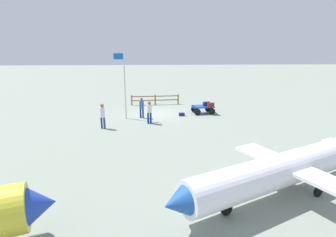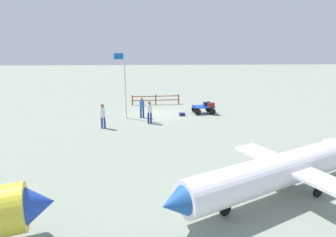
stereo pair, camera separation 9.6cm
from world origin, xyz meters
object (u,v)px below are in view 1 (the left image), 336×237
at_px(suitcase_dark, 211,105).
at_px(worker_lead, 142,106).
at_px(suitcase_navy, 206,104).
at_px(worker_trailing, 149,110).
at_px(airplane_near, 283,169).
at_px(flagpole, 124,82).
at_px(suitcase_olive, 182,114).
at_px(worker_supervisor, 102,114).
at_px(luggage_cart, 203,108).

relative_size(suitcase_dark, worker_lead, 0.34).
bearing_deg(worker_lead, suitcase_navy, -167.26).
bearing_deg(suitcase_dark, worker_trailing, 25.27).
distance_m(suitcase_dark, worker_trailing, 5.62).
distance_m(airplane_near, flagpole, 13.93).
distance_m(suitcase_olive, worker_supervisor, 6.73).
xyz_separation_m(luggage_cart, suitcase_olive, (1.87, 0.72, -0.34)).
relative_size(suitcase_dark, suitcase_olive, 1.21).
distance_m(worker_trailing, flagpole, 3.14).
bearing_deg(suitcase_olive, airplane_near, 101.29).
distance_m(suitcase_dark, airplane_near, 12.71).
distance_m(suitcase_navy, worker_lead, 5.59).
distance_m(suitcase_navy, flagpole, 7.20).
height_order(suitcase_navy, airplane_near, airplane_near).
relative_size(worker_lead, airplane_near, 0.17).
xyz_separation_m(worker_lead, flagpole, (1.30, 0.13, 1.96)).
height_order(suitcase_dark, flagpole, flagpole).
height_order(suitcase_dark, worker_supervisor, worker_supervisor).
xyz_separation_m(suitcase_olive, worker_lead, (3.26, 0.44, 0.85)).
xyz_separation_m(suitcase_navy, worker_trailing, (4.82, 2.92, 0.18)).
relative_size(luggage_cart, suitcase_navy, 2.99).
xyz_separation_m(suitcase_navy, suitcase_olive, (2.19, 0.79, -0.70)).
distance_m(suitcase_olive, airplane_near, 12.73).
bearing_deg(airplane_near, worker_trailing, -63.61).
xyz_separation_m(suitcase_dark, suitcase_olive, (2.44, 0.26, -0.71)).
bearing_deg(airplane_near, suitcase_navy, -88.73).
xyz_separation_m(luggage_cart, flagpole, (6.43, 1.29, 2.47)).
xyz_separation_m(luggage_cart, worker_lead, (5.12, 1.16, 0.51)).
height_order(suitcase_dark, worker_trailing, worker_trailing).
bearing_deg(suitcase_navy, suitcase_olive, 19.80).
bearing_deg(suitcase_dark, suitcase_olive, 6.13).
xyz_separation_m(suitcase_dark, flagpole, (7.00, 0.84, 2.10)).
distance_m(worker_supervisor, flagpole, 3.49).
height_order(suitcase_olive, worker_lead, worker_lead).
distance_m(worker_lead, flagpole, 2.36).
height_order(luggage_cart, suitcase_olive, luggage_cart).
relative_size(worker_trailing, airplane_near, 0.17).
relative_size(airplane_near, flagpole, 1.88).
distance_m(worker_lead, worker_trailing, 1.80).
height_order(suitcase_dark, worker_lead, worker_lead).
relative_size(suitcase_navy, worker_supervisor, 0.36).
relative_size(suitcase_navy, worker_lead, 0.39).
bearing_deg(luggage_cart, suitcase_navy, -167.42).
relative_size(luggage_cart, suitcase_dark, 3.38).
bearing_deg(airplane_near, suitcase_olive, -78.71).
xyz_separation_m(suitcase_navy, worker_lead, (5.45, 1.23, 0.15)).
bearing_deg(worker_supervisor, flagpole, -116.16).
bearing_deg(flagpole, worker_trailing, 141.09).
bearing_deg(flagpole, luggage_cart, -168.62).
height_order(suitcase_dark, suitcase_olive, suitcase_dark).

